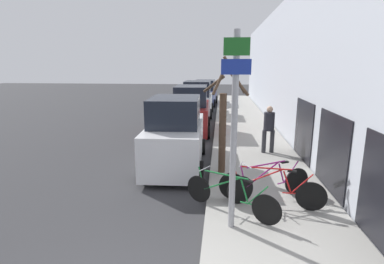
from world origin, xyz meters
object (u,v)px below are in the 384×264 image
at_px(signpost, 234,128).
at_px(parked_car_3, 205,94).
at_px(bicycle_1, 270,189).
at_px(bicycle_0, 230,196).
at_px(parked_car_0, 176,135).
at_px(pedestrian_near, 269,126).
at_px(street_tree, 223,122).
at_px(parked_car_2, 198,100).
at_px(bicycle_2, 269,183).
at_px(parked_car_1, 191,112).

height_order(signpost, parked_car_3, signpost).
distance_m(signpost, bicycle_1, 2.22).
distance_m(signpost, bicycle_0, 1.80).
distance_m(parked_car_0, pedestrian_near, 3.62).
bearing_deg(parked_car_3, bicycle_0, -82.97).
height_order(bicycle_0, bicycle_1, bicycle_1).
xyz_separation_m(bicycle_1, parked_car_0, (-2.72, 3.02, 0.53)).
distance_m(bicycle_1, pedestrian_near, 4.55).
bearing_deg(signpost, street_tree, 93.19).
xyz_separation_m(parked_car_2, parked_car_3, (0.19, 5.57, -0.08)).
height_order(bicycle_2, parked_car_3, parked_car_3).
distance_m(bicycle_2, pedestrian_near, 4.20).
distance_m(parked_car_0, street_tree, 1.92).
relative_size(bicycle_1, parked_car_3, 0.52).
bearing_deg(parked_car_3, bicycle_1, -80.02).
height_order(signpost, parked_car_0, signpost).
xyz_separation_m(parked_car_0, parked_car_1, (0.00, 5.28, -0.00)).
xyz_separation_m(bicycle_2, parked_car_1, (-2.75, 7.95, 0.52)).
xyz_separation_m(bicycle_2, parked_car_0, (-2.76, 2.67, 0.53)).
bearing_deg(pedestrian_near, bicycle_1, -102.97).
bearing_deg(pedestrian_near, parked_car_2, 105.00).
relative_size(parked_car_0, pedestrian_near, 2.51).
distance_m(bicycle_2, parked_car_3, 19.08).
relative_size(bicycle_2, parked_car_1, 0.48).
distance_m(bicycle_2, parked_car_2, 13.63).
xyz_separation_m(signpost, bicycle_1, (0.95, 1.09, -1.68)).
height_order(parked_car_1, pedestrian_near, parked_car_1).
bearing_deg(parked_car_1, bicycle_2, -72.97).
bearing_deg(parked_car_1, street_tree, -77.57).
height_order(parked_car_1, parked_car_3, parked_car_1).
xyz_separation_m(bicycle_0, parked_car_1, (-1.76, 8.77, 0.54)).
bearing_deg(bicycle_1, bicycle_0, 129.61).
bearing_deg(parked_car_2, parked_car_3, 87.87).
bearing_deg(parked_car_1, parked_car_3, 87.42).
xyz_separation_m(bicycle_1, parked_car_1, (-2.72, 8.30, 0.52)).
bearing_deg(bicycle_2, street_tree, 7.29).
bearing_deg(parked_car_1, bicycle_1, -73.92).
relative_size(signpost, parked_car_1, 0.88).
relative_size(bicycle_2, street_tree, 0.60).
relative_size(signpost, bicycle_1, 1.60).
relative_size(bicycle_2, parked_car_0, 0.47).
xyz_separation_m(parked_car_2, street_tree, (1.69, -11.51, 0.67)).
bearing_deg(pedestrian_near, street_tree, -132.23).
bearing_deg(street_tree, bicycle_0, -86.35).
bearing_deg(street_tree, parked_car_0, 151.57).
distance_m(bicycle_0, pedestrian_near, 5.22).
distance_m(parked_car_0, parked_car_2, 10.65).
height_order(bicycle_1, parked_car_0, parked_car_0).
bearing_deg(bicycle_2, parked_car_2, -13.42).
height_order(bicycle_2, parked_car_0, parked_car_0).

